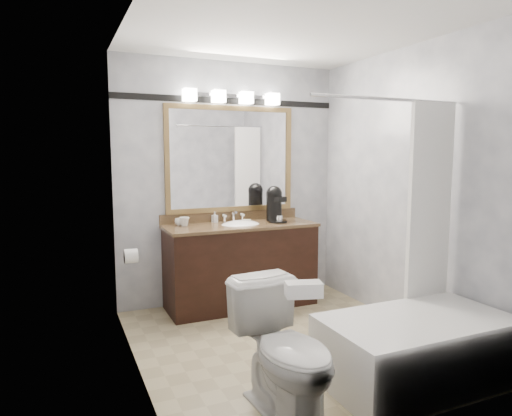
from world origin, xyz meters
name	(u,v)px	position (x,y,z in m)	size (l,w,h in m)	color
room	(288,193)	(0.00, 0.00, 1.25)	(2.42, 2.62, 2.52)	tan
vanity	(241,264)	(0.00, 1.02, 0.44)	(1.53, 0.58, 0.97)	black
mirror	(231,159)	(0.00, 1.28, 1.50)	(1.40, 0.04, 1.10)	olive
vanity_light_bar	(232,97)	(0.00, 1.23, 2.13)	(1.02, 0.14, 0.12)	silver
accent_stripe	(230,101)	(0.00, 1.29, 2.10)	(2.40, 0.01, 0.06)	black
bathtub	(418,340)	(0.55, -0.90, 0.28)	(1.30, 0.75, 1.96)	white
tp_roll	(131,256)	(-1.14, 0.66, 0.70)	(0.12, 0.12, 0.11)	white
toilet	(286,351)	(-0.48, -0.92, 0.39)	(0.44, 0.77, 0.79)	white
tissue_box	(304,289)	(-0.48, -1.12, 0.83)	(0.20, 0.11, 0.08)	white
coffee_maker	(275,203)	(0.39, 1.03, 1.04)	(0.20, 0.25, 0.38)	black
cup_left	(179,222)	(-0.59, 1.19, 0.88)	(0.09, 0.09, 0.07)	white
cup_right	(184,222)	(-0.55, 1.13, 0.89)	(0.10, 0.10, 0.09)	white
soap_bottle_a	(215,217)	(-0.20, 1.23, 0.91)	(0.05, 0.05, 0.11)	white
soap_bar	(247,221)	(0.12, 1.13, 0.86)	(0.08, 0.05, 0.02)	beige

